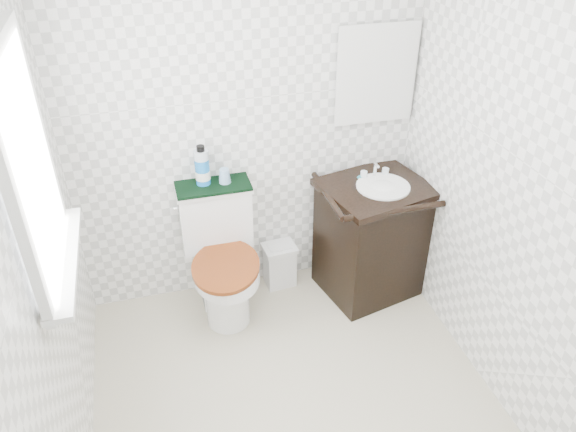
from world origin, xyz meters
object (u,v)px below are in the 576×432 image
trash_bin (280,265)px  mouthwash_bottle (202,167)px  toilet (222,262)px  vanity (372,236)px  cup (225,176)px

trash_bin → mouthwash_bottle: bearing=177.6°
mouthwash_bottle → toilet: bearing=-71.4°
toilet → trash_bin: 0.49m
toilet → vanity: 1.02m
toilet → cup: (0.08, 0.13, 0.55)m
vanity → trash_bin: 0.68m
mouthwash_bottle → cup: bearing=-9.5°
trash_bin → toilet: bearing=-162.1°
toilet → trash_bin: toilet is taller
cup → trash_bin: bearing=0.3°
vanity → cup: 1.08m
toilet → cup: size_ratio=9.35×
toilet → vanity: size_ratio=0.94×
toilet → mouthwash_bottle: mouthwash_bottle is taller
cup → vanity: bearing=-11.7°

